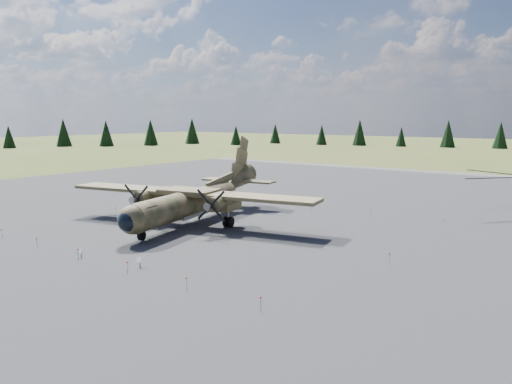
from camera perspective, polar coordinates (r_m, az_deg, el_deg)
The scene contains 7 objects.
ground at distance 48.48m, azimuth -3.55°, elevation -4.86°, with size 500.00×500.00×0.00m, color brown.
apron at distance 56.33m, azimuth 2.99°, elevation -2.96°, with size 120.00×120.00×0.04m, color slate.
transport_plane at distance 53.77m, azimuth -7.08°, elevation -0.64°, with size 28.50×25.59×9.41m.
info_placard_left at distance 42.89m, azimuth -19.37°, elevation -6.52°, with size 0.42×0.18×0.66m.
info_placard_right at distance 38.83m, azimuth -13.17°, elevation -7.66°, with size 0.52×0.23×0.81m.
barrier_fence at distance 48.60m, azimuth -4.03°, elevation -4.22°, with size 33.12×29.62×0.85m.
treeline at distance 51.33m, azimuth -8.16°, elevation 1.19°, with size 347.23×343.50×10.96m.
Camera 1 is at (30.33, -36.12, 11.23)m, focal length 35.00 mm.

